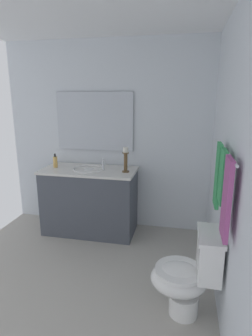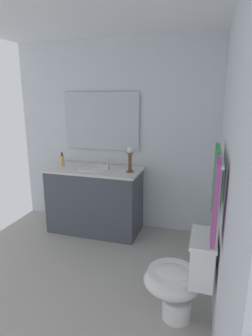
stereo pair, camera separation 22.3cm
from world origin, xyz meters
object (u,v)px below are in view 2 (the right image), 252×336
object	(u,v)px
towel_near_vanity	(215,177)
mirror	(101,121)
candle_holder_tall	(130,159)
sink_basin	(94,171)
towel_bar	(221,154)
vanity_cabinet	(95,200)
soap_bottle	(62,160)
toilet	(181,278)
towel_center	(216,179)
towel_near_corner	(216,202)

from	to	relation	value
towel_near_vanity	mirror	bearing A→B (deg)	-129.79
candle_holder_tall	towel_near_vanity	size ratio (longest dim) A/B	0.57
sink_basin	towel_bar	xyz separation A→B (m)	(1.21, 1.47, 0.55)
vanity_cabinet	towel_near_vanity	size ratio (longest dim) A/B	2.27
soap_bottle	towel_bar	xyz separation A→B (m)	(1.22, 1.93, 0.44)
towel_near_vanity	towel_bar	bearing A→B (deg)	3.74
vanity_cabinet	toilet	xyz separation A→B (m)	(1.25, 1.25, -0.06)
sink_basin	towel_center	xyz separation A→B (m)	(1.21, 1.46, 0.38)
vanity_cabinet	candle_holder_tall	distance (m)	0.76
towel_near_vanity	vanity_cabinet	bearing A→B (deg)	-122.65
soap_bottle	towel_bar	distance (m)	2.33
towel_bar	vanity_cabinet	bearing A→B (deg)	-129.34
towel_bar	towel_near_vanity	distance (m)	0.37
towel_bar	towel_near_corner	distance (m)	0.37
vanity_cabinet	candle_holder_tall	world-z (taller)	candle_holder_tall
towel_near_vanity	candle_holder_tall	bearing A→B (deg)	-133.01
vanity_cabinet	soap_bottle	distance (m)	0.68
mirror	candle_holder_tall	size ratio (longest dim) A/B	3.39
towel_bar	towel_near_vanity	size ratio (longest dim) A/B	1.55
towel_near_corner	candle_holder_tall	bearing A→B (deg)	-146.29
candle_holder_tall	towel_near_corner	distance (m)	1.76
vanity_cabinet	towel_near_corner	size ratio (longest dim) A/B	2.26
vanity_cabinet	mirror	distance (m)	1.04
mirror	towel_near_corner	distance (m)	2.31
mirror	toilet	world-z (taller)	mirror
candle_holder_tall	towel_bar	size ratio (longest dim) A/B	0.37
vanity_cabinet	sink_basin	bearing A→B (deg)	90.00
sink_basin	candle_holder_tall	xyz separation A→B (m)	(0.03, 0.48, 0.20)
candle_holder_tall	towel_near_corner	size ratio (longest dim) A/B	0.57
towel_center	towel_near_corner	size ratio (longest dim) A/B	0.74
soap_bottle	towel_center	distance (m)	2.28
towel_center	vanity_cabinet	bearing A→B (deg)	-129.68
candle_holder_tall	soap_bottle	size ratio (longest dim) A/B	1.70
toilet	towel_near_corner	distance (m)	0.82
toilet	towel_center	size ratio (longest dim) A/B	1.90
towel_center	sink_basin	bearing A→B (deg)	-129.70
candle_holder_tall	towel_bar	world-z (taller)	towel_bar
sink_basin	mirror	distance (m)	0.68
soap_bottle	toilet	world-z (taller)	soap_bottle
sink_basin	towel_center	world-z (taller)	towel_center
soap_bottle	towel_bar	size ratio (longest dim) A/B	0.22
toilet	mirror	bearing A→B (deg)	-140.67
mirror	towel_bar	bearing A→B (deg)	44.73
candle_holder_tall	toilet	distance (m)	1.58
vanity_cabinet	towel_near_vanity	bearing A→B (deg)	57.35
sink_basin	soap_bottle	size ratio (longest dim) A/B	2.23
vanity_cabinet	towel_near_corner	bearing A→B (deg)	44.47
sink_basin	towel_bar	world-z (taller)	towel_bar
soap_bottle	towel_center	world-z (taller)	towel_center
candle_holder_tall	towel_center	xyz separation A→B (m)	(1.18, 0.97, 0.18)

